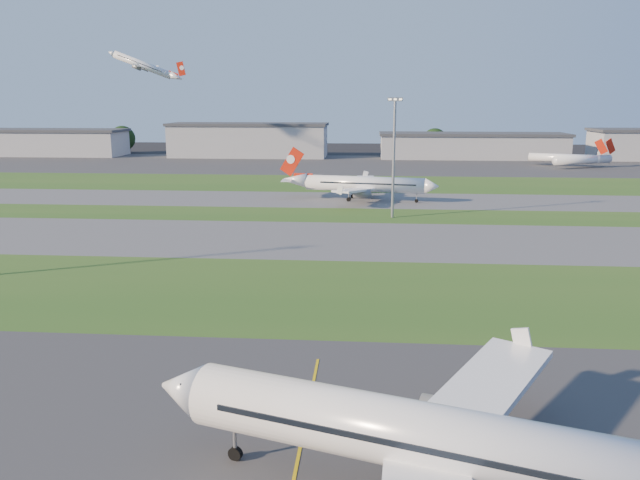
# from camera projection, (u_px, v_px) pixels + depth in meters

# --- Properties ---
(grass_strip_a) EXTENTS (300.00, 34.00, 0.01)m
(grass_strip_a) POSITION_uv_depth(u_px,v_px,m) (294.00, 292.00, 83.67)
(grass_strip_a) COLOR #28531B
(grass_strip_a) RESTS_ON ground
(taxiway_a) EXTENTS (300.00, 32.00, 0.01)m
(taxiway_a) POSITION_uv_depth(u_px,v_px,m) (315.00, 239.00, 115.77)
(taxiway_a) COLOR #515154
(taxiway_a) RESTS_ON ground
(grass_strip_b) EXTENTS (300.00, 18.00, 0.01)m
(grass_strip_b) POSITION_uv_depth(u_px,v_px,m) (325.00, 215.00, 140.09)
(grass_strip_b) COLOR #28531B
(grass_strip_b) RESTS_ON ground
(taxiway_b) EXTENTS (300.00, 26.00, 0.01)m
(taxiway_b) POSITION_uv_depth(u_px,v_px,m) (331.00, 200.00, 161.49)
(taxiway_b) COLOR #515154
(taxiway_b) RESTS_ON ground
(grass_strip_c) EXTENTS (300.00, 40.00, 0.01)m
(grass_strip_c) POSITION_uv_depth(u_px,v_px,m) (337.00, 183.00, 193.59)
(grass_strip_c) COLOR #28531B
(grass_strip_c) RESTS_ON ground
(apron_far) EXTENTS (400.00, 80.00, 0.01)m
(apron_far) POSITION_uv_depth(u_px,v_px,m) (345.00, 164.00, 251.95)
(apron_far) COLOR #333335
(apron_far) RESTS_ON ground
(airliner_parked) EXTENTS (41.08, 34.61, 13.23)m
(airliner_parked) POSITION_uv_depth(u_px,v_px,m) (451.00, 444.00, 38.09)
(airliner_parked) COLOR white
(airliner_parked) RESTS_ON ground
(airliner_taxiing) EXTENTS (37.88, 31.86, 11.91)m
(airliner_taxiing) POSITION_uv_depth(u_px,v_px,m) (363.00, 184.00, 159.47)
(airliner_taxiing) COLOR white
(airliner_taxiing) RESTS_ON ground
(airliner_departing) EXTENTS (29.06, 24.65, 9.07)m
(airliner_departing) POSITION_uv_depth(u_px,v_px,m) (143.00, 65.00, 245.42)
(airliner_departing) COLOR white
(mini_jet_near) EXTENTS (26.67, 13.83, 9.48)m
(mini_jet_near) POSITION_uv_depth(u_px,v_px,m) (583.00, 160.00, 235.82)
(mini_jet_near) COLOR white
(mini_jet_near) RESTS_ON ground
(mini_jet_far) EXTENTS (27.23, 12.54, 9.48)m
(mini_jet_far) POSITION_uv_depth(u_px,v_px,m) (564.00, 158.00, 243.01)
(mini_jet_far) COLOR white
(mini_jet_far) RESTS_ON ground
(light_mast_centre) EXTENTS (3.20, 0.70, 25.80)m
(light_mast_centre) POSITION_uv_depth(u_px,v_px,m) (394.00, 150.00, 133.75)
(light_mast_centre) COLOR gray
(light_mast_centre) RESTS_ON ground
(hangar_far_west) EXTENTS (91.80, 23.00, 12.20)m
(hangar_far_west) POSITION_uv_depth(u_px,v_px,m) (27.00, 142.00, 291.27)
(hangar_far_west) COLOR #94969B
(hangar_far_west) RESTS_ON ground
(hangar_west) EXTENTS (71.40, 23.00, 15.20)m
(hangar_west) POSITION_uv_depth(u_px,v_px,m) (249.00, 140.00, 282.90)
(hangar_west) COLOR #94969B
(hangar_west) RESTS_ON ground
(hangar_east) EXTENTS (81.60, 23.00, 11.20)m
(hangar_east) POSITION_uv_depth(u_px,v_px,m) (472.00, 146.00, 275.69)
(hangar_east) COLOR #94969B
(hangar_east) RESTS_ON ground
(tree_west) EXTENTS (12.10, 12.10, 13.20)m
(tree_west) POSITION_uv_depth(u_px,v_px,m) (123.00, 138.00, 302.58)
(tree_west) COLOR black
(tree_west) RESTS_ON ground
(tree_mid_west) EXTENTS (9.90, 9.90, 10.80)m
(tree_mid_west) POSITION_uv_depth(u_px,v_px,m) (306.00, 143.00, 292.08)
(tree_mid_west) COLOR black
(tree_mid_west) RESTS_ON ground
(tree_mid_east) EXTENTS (11.55, 11.55, 12.60)m
(tree_mid_east) POSITION_uv_depth(u_px,v_px,m) (435.00, 141.00, 290.19)
(tree_mid_east) COLOR black
(tree_mid_east) RESTS_ON ground
(tree_east) EXTENTS (10.45, 10.45, 11.40)m
(tree_east) POSITION_uv_depth(u_px,v_px,m) (602.00, 143.00, 282.65)
(tree_east) COLOR black
(tree_east) RESTS_ON ground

